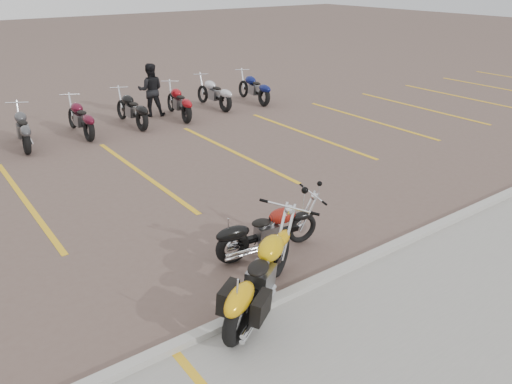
% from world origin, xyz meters
% --- Properties ---
extents(ground, '(100.00, 100.00, 0.00)m').
position_xyz_m(ground, '(0.00, 0.00, 0.00)').
color(ground, brown).
rests_on(ground, ground).
extents(curb, '(60.00, 0.18, 0.12)m').
position_xyz_m(curb, '(0.00, -2.00, 0.06)').
color(curb, '#ADAAA3').
rests_on(curb, ground).
extents(parking_stripes, '(38.00, 5.50, 0.01)m').
position_xyz_m(parking_stripes, '(0.00, 4.00, 0.00)').
color(parking_stripes, gold).
rests_on(parking_stripes, ground).
extents(yellow_cruiser, '(2.12, 1.41, 0.99)m').
position_xyz_m(yellow_cruiser, '(-0.87, -1.92, 0.49)').
color(yellow_cruiser, black).
rests_on(yellow_cruiser, ground).
extents(flame_cruiser, '(1.99, 0.42, 0.82)m').
position_xyz_m(flame_cruiser, '(0.17, -0.74, 0.41)').
color(flame_cruiser, black).
rests_on(flame_cruiser, ground).
extents(person_b, '(1.06, 0.97, 1.76)m').
position_xyz_m(person_b, '(2.56, 8.74, 0.88)').
color(person_b, black).
rests_on(person_b, ground).
extents(bg_bike_row, '(15.61, 2.04, 1.10)m').
position_xyz_m(bg_bike_row, '(-0.98, 8.16, 0.55)').
color(bg_bike_row, black).
rests_on(bg_bike_row, ground).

